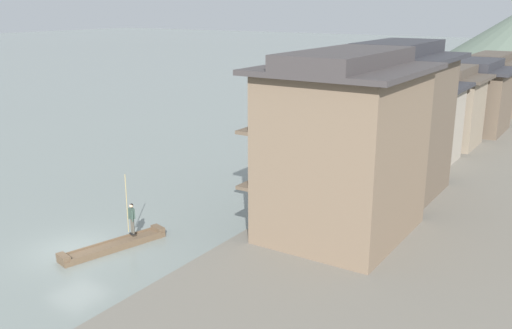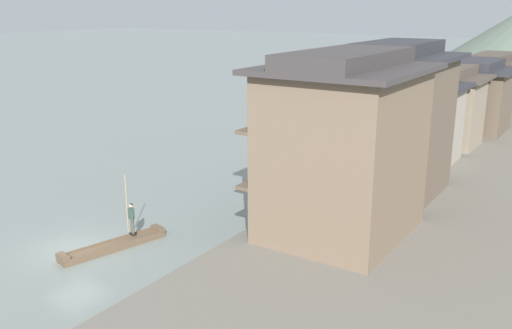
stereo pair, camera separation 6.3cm
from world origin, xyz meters
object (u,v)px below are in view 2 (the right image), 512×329
(boat_foreground_poled, at_px, (113,246))
(house_waterfront_nearest, at_px, (343,147))
(house_waterfront_tall, at_px, (422,120))
(boat_moored_far, at_px, (425,121))
(boatman_person, at_px, (131,215))
(boat_moored_third, at_px, (456,103))
(house_waterfront_end, at_px, (489,86))
(house_waterfront_far, at_px, (474,96))
(house_waterfront_second, at_px, (394,119))
(boat_moored_nearest, at_px, (333,175))
(house_waterfront_narrow, at_px, (448,107))
(boat_moored_second, at_px, (369,148))

(boat_foreground_poled, distance_m, house_waterfront_nearest, 12.05)
(house_waterfront_tall, bearing_deg, boat_foreground_poled, -111.31)
(house_waterfront_nearest, bearing_deg, boat_moored_far, 99.86)
(boatman_person, bearing_deg, boat_moored_third, 86.57)
(boat_foreground_poled, xyz_separation_m, house_waterfront_end, (8.45, 41.81, 3.57))
(boat_foreground_poled, relative_size, house_waterfront_far, 0.78)
(house_waterfront_nearest, bearing_deg, house_waterfront_end, 90.86)
(boat_foreground_poled, distance_m, house_waterfront_second, 17.16)
(boat_moored_nearest, distance_m, boat_moored_far, 21.96)
(boatman_person, xyz_separation_m, house_waterfront_nearest, (8.73, 5.34, 3.54))
(house_waterfront_nearest, relative_size, house_waterfront_far, 1.25)
(house_waterfront_end, bearing_deg, house_waterfront_second, -89.40)
(house_waterfront_end, bearing_deg, house_waterfront_far, -87.72)
(house_waterfront_narrow, bearing_deg, boat_moored_third, 102.18)
(boat_moored_nearest, relative_size, house_waterfront_tall, 0.74)
(boat_foreground_poled, relative_size, boat_moored_third, 1.04)
(boat_moored_third, relative_size, house_waterfront_narrow, 0.85)
(boatman_person, xyz_separation_m, boat_moored_second, (2.60, 24.18, -1.35))
(boatman_person, xyz_separation_m, boat_moored_far, (3.14, 37.51, -1.31))
(boat_moored_nearest, height_order, house_waterfront_second, house_waterfront_second)
(house_waterfront_tall, bearing_deg, boat_moored_far, 105.42)
(boat_foreground_poled, relative_size, boat_moored_second, 1.52)
(house_waterfront_tall, bearing_deg, boat_moored_second, 142.14)
(house_waterfront_tall, bearing_deg, boat_moored_third, 99.43)
(boat_moored_third, bearing_deg, house_waterfront_narrow, -77.82)
(boat_moored_far, bearing_deg, boat_moored_nearest, -89.12)
(boatman_person, distance_m, house_waterfront_nearest, 10.83)
(boat_moored_second, xyz_separation_m, boat_moored_third, (0.40, 25.77, 0.13))
(boatman_person, height_order, boat_moored_nearest, boatman_person)
(boatman_person, height_order, house_waterfront_narrow, house_waterfront_narrow)
(boat_moored_nearest, distance_m, boat_moored_second, 8.67)
(boatman_person, distance_m, boat_moored_second, 24.36)
(house_waterfront_nearest, bearing_deg, boat_foreground_poled, -144.56)
(boat_foreground_poled, bearing_deg, house_waterfront_second, 57.89)
(house_waterfront_tall, relative_size, house_waterfront_far, 0.95)
(house_waterfront_second, bearing_deg, house_waterfront_far, 89.93)
(house_waterfront_nearest, bearing_deg, house_waterfront_narrow, 91.75)
(boat_foreground_poled, xyz_separation_m, boat_moored_nearest, (3.73, 16.61, -0.00))
(house_waterfront_far, xyz_separation_m, house_waterfront_end, (-0.31, 7.88, -0.00))
(boat_moored_third, relative_size, house_waterfront_nearest, 0.60)
(house_waterfront_narrow, bearing_deg, boat_moored_nearest, -113.12)
(house_waterfront_second, xyz_separation_m, house_waterfront_narrow, (-0.40, 13.47, -1.29))
(boat_moored_far, distance_m, house_waterfront_end, 6.99)
(boat_moored_far, bearing_deg, boatman_person, -94.79)
(boatman_person, bearing_deg, house_waterfront_end, 78.62)
(boat_moored_second, relative_size, house_waterfront_narrow, 0.59)
(boat_moored_third, bearing_deg, house_waterfront_end, -60.48)
(boat_moored_far, bearing_deg, house_waterfront_tall, -74.58)
(boat_moored_third, relative_size, house_waterfront_end, 0.69)
(boat_foreground_poled, bearing_deg, house_waterfront_end, 78.57)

